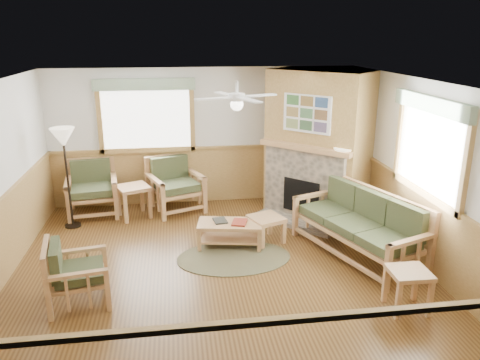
{
  "coord_description": "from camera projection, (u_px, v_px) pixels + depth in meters",
  "views": [
    {
      "loc": [
        -0.56,
        -6.12,
        3.33
      ],
      "look_at": [
        0.4,
        0.7,
        1.15
      ],
      "focal_mm": 35.0,
      "sensor_mm": 36.0,
      "label": 1
    }
  ],
  "objects": [
    {
      "name": "floor",
      "position": [
        220.0,
        270.0,
        6.86
      ],
      "size": [
        6.0,
        6.0,
        0.01
      ],
      "primitive_type": "cube",
      "color": "brown",
      "rests_on": "ground"
    },
    {
      "name": "ceiling",
      "position": [
        217.0,
        83.0,
        6.04
      ],
      "size": [
        6.0,
        6.0,
        0.01
      ],
      "primitive_type": "cube",
      "color": "white",
      "rests_on": "floor"
    },
    {
      "name": "wall_back",
      "position": [
        204.0,
        137.0,
        9.28
      ],
      "size": [
        6.0,
        0.02,
        2.7
      ],
      "primitive_type": "cube",
      "color": "silver",
      "rests_on": "floor"
    },
    {
      "name": "wall_front",
      "position": [
        255.0,
        300.0,
        3.62
      ],
      "size": [
        6.0,
        0.02,
        2.7
      ],
      "primitive_type": "cube",
      "color": "silver",
      "rests_on": "floor"
    },
    {
      "name": "wall_right",
      "position": [
        422.0,
        174.0,
        6.85
      ],
      "size": [
        0.02,
        6.0,
        2.7
      ],
      "primitive_type": "cube",
      "color": "silver",
      "rests_on": "floor"
    },
    {
      "name": "wainscot",
      "position": [
        219.0,
        236.0,
        6.69
      ],
      "size": [
        6.0,
        6.0,
        1.1
      ],
      "primitive_type": null,
      "color": "#A07A41",
      "rests_on": "floor"
    },
    {
      "name": "fireplace",
      "position": [
        318.0,
        144.0,
        8.66
      ],
      "size": [
        3.11,
        3.11,
        2.7
      ],
      "primitive_type": null,
      "rotation": [
        0.0,
        0.0,
        -0.79
      ],
      "color": "#A07A41",
      "rests_on": "floor"
    },
    {
      "name": "window_back",
      "position": [
        144.0,
        77.0,
        8.74
      ],
      "size": [
        1.9,
        0.16,
        1.5
      ],
      "primitive_type": null,
      "color": "white",
      "rests_on": "wall_back"
    },
    {
      "name": "window_right",
      "position": [
        437.0,
        95.0,
        6.3
      ],
      "size": [
        0.16,
        1.9,
        1.5
      ],
      "primitive_type": null,
      "color": "white",
      "rests_on": "wall_right"
    },
    {
      "name": "ceiling_fan",
      "position": [
        237.0,
        84.0,
        6.38
      ],
      "size": [
        1.59,
        1.59,
        0.36
      ],
      "primitive_type": null,
      "rotation": [
        0.0,
        0.0,
        0.35
      ],
      "color": "white",
      "rests_on": "ceiling"
    },
    {
      "name": "sofa",
      "position": [
        357.0,
        225.0,
        7.19
      ],
      "size": [
        2.36,
        1.61,
        1.0
      ],
      "primitive_type": null,
      "rotation": [
        0.0,
        0.0,
        -1.21
      ],
      "color": "tan",
      "rests_on": "floor"
    },
    {
      "name": "armchair_back_left",
      "position": [
        92.0,
        189.0,
        8.82
      ],
      "size": [
        1.02,
        1.02,
        1.01
      ],
      "primitive_type": null,
      "rotation": [
        0.0,
        0.0,
        0.14
      ],
      "color": "tan",
      "rests_on": "floor"
    },
    {
      "name": "armchair_back_right",
      "position": [
        176.0,
        185.0,
        9.03
      ],
      "size": [
        1.19,
        1.19,
        1.03
      ],
      "primitive_type": null,
      "rotation": [
        0.0,
        0.0,
        0.37
      ],
      "color": "tan",
      "rests_on": "floor"
    },
    {
      "name": "armchair_left",
      "position": [
        78.0,
        272.0,
        5.94
      ],
      "size": [
        0.86,
        0.86,
        0.84
      ],
      "primitive_type": null,
      "rotation": [
        0.0,
        0.0,
        1.74
      ],
      "color": "tan",
      "rests_on": "floor"
    },
    {
      "name": "coffee_table",
      "position": [
        230.0,
        234.0,
        7.58
      ],
      "size": [
        1.1,
        0.68,
        0.41
      ],
      "primitive_type": null,
      "rotation": [
        0.0,
        0.0,
        -0.18
      ],
      "color": "tan",
      "rests_on": "floor"
    },
    {
      "name": "end_table_chairs",
      "position": [
        134.0,
        202.0,
        8.74
      ],
      "size": [
        0.71,
        0.69,
        0.61
      ],
      "primitive_type": null,
      "rotation": [
        0.0,
        0.0,
        0.39
      ],
      "color": "tan",
      "rests_on": "floor"
    },
    {
      "name": "end_table_sofa",
      "position": [
        407.0,
        290.0,
        5.82
      ],
      "size": [
        0.49,
        0.47,
        0.54
      ],
      "primitive_type": null,
      "rotation": [
        0.0,
        0.0,
        -0.03
      ],
      "color": "tan",
      "rests_on": "floor"
    },
    {
      "name": "footstool",
      "position": [
        266.0,
        229.0,
        7.74
      ],
      "size": [
        0.65,
        0.65,
        0.44
      ],
      "primitive_type": null,
      "rotation": [
        0.0,
        0.0,
        0.38
      ],
      "color": "tan",
      "rests_on": "floor"
    },
    {
      "name": "braided_rug",
      "position": [
        234.0,
        258.0,
        7.23
      ],
      "size": [
        2.3,
        2.3,
        0.01
      ],
      "primitive_type": "cylinder",
      "rotation": [
        0.0,
        0.0,
        -0.4
      ],
      "color": "brown",
      "rests_on": "floor"
    },
    {
      "name": "floor_lamp_left",
      "position": [
        68.0,
        178.0,
        8.13
      ],
      "size": [
        0.54,
        0.54,
        1.8
      ],
      "primitive_type": null,
      "rotation": [
        0.0,
        0.0,
        -0.41
      ],
      "color": "black",
      "rests_on": "floor"
    },
    {
      "name": "floor_lamp_right",
      "position": [
        341.0,
        189.0,
        8.13
      ],
      "size": [
        0.37,
        0.37,
        1.46
      ],
      "primitive_type": null,
      "rotation": [
        0.0,
        0.0,
        -0.12
      ],
      "color": "black",
      "rests_on": "floor"
    },
    {
      "name": "book_red",
      "position": [
        239.0,
        221.0,
        7.48
      ],
      "size": [
        0.3,
        0.35,
        0.03
      ],
      "primitive_type": "cube",
      "rotation": [
        0.0,
        0.0,
        -0.3
      ],
      "color": "maroon",
      "rests_on": "coffee_table"
    },
    {
      "name": "book_dark",
      "position": [
        220.0,
        220.0,
        7.56
      ],
      "size": [
        0.24,
        0.3,
        0.03
      ],
      "primitive_type": "cube",
      "rotation": [
        0.0,
        0.0,
        0.14
      ],
      "color": "#262620",
      "rests_on": "coffee_table"
    }
  ]
}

